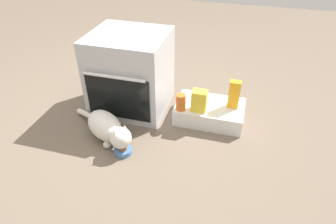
# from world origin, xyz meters

# --- Properties ---
(ground) EXTENTS (8.00, 8.00, 0.00)m
(ground) POSITION_xyz_m (0.00, 0.00, 0.00)
(ground) COLOR #6B5B4C
(oven) EXTENTS (0.63, 0.63, 0.68)m
(oven) POSITION_xyz_m (0.00, 0.36, 0.34)
(oven) COLOR #B7BABF
(oven) RESTS_ON ground
(pantry_cabinet) EXTENTS (0.57, 0.37, 0.14)m
(pantry_cabinet) POSITION_xyz_m (0.71, 0.34, 0.07)
(pantry_cabinet) COLOR white
(pantry_cabinet) RESTS_ON ground
(food_bowl) EXTENTS (0.13, 0.13, 0.07)m
(food_bowl) POSITION_xyz_m (0.16, -0.26, 0.03)
(food_bowl) COLOR #4C7AB7
(food_bowl) RESTS_ON ground
(cat) EXTENTS (0.66, 0.46, 0.23)m
(cat) POSITION_xyz_m (-0.01, -0.15, 0.12)
(cat) COLOR silver
(cat) RESTS_ON ground
(snack_bag) EXTENTS (0.12, 0.09, 0.18)m
(snack_bag) POSITION_xyz_m (0.63, 0.24, 0.23)
(snack_bag) COLOR yellow
(snack_bag) RESTS_ON pantry_cabinet
(juice_carton) EXTENTS (0.09, 0.06, 0.24)m
(juice_carton) POSITION_xyz_m (0.89, 0.36, 0.26)
(juice_carton) COLOR orange
(juice_carton) RESTS_ON pantry_cabinet
(sauce_jar) EXTENTS (0.08, 0.08, 0.14)m
(sauce_jar) POSITION_xyz_m (0.49, 0.21, 0.21)
(sauce_jar) COLOR #D16023
(sauce_jar) RESTS_ON pantry_cabinet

